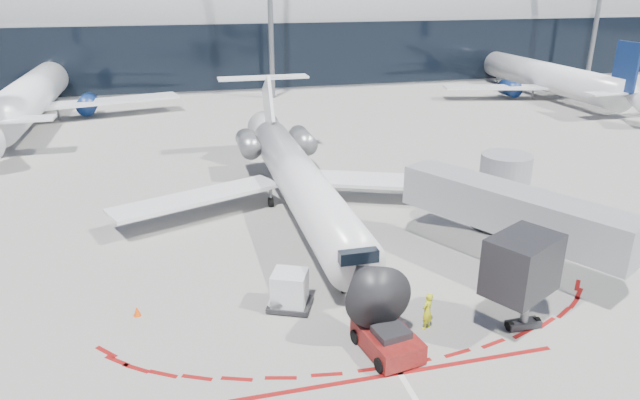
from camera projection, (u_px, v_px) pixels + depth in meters
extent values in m
plane|color=slate|center=(328.00, 252.00, 33.77)|extent=(260.00, 260.00, 0.00)
cube|color=silver|center=(319.00, 238.00, 35.58)|extent=(0.25, 40.00, 0.01)
cube|color=maroon|center=(400.00, 373.00, 23.37)|extent=(14.00, 0.25, 0.01)
cube|color=gray|center=(223.00, 48.00, 90.77)|extent=(150.00, 24.00, 10.00)
cylinder|color=gray|center=(221.00, 15.00, 88.97)|extent=(150.00, 24.00, 24.00)
cube|color=black|center=(231.00, 57.00, 79.87)|extent=(150.00, 0.20, 9.00)
cube|color=gray|center=(512.00, 210.00, 30.47)|extent=(8.22, 12.61, 2.30)
cube|color=black|center=(522.00, 265.00, 24.58)|extent=(3.86, 3.44, 2.60)
cylinder|color=slate|center=(526.00, 306.00, 25.99)|extent=(0.36, 0.36, 2.40)
cube|color=black|center=(523.00, 324.00, 26.34)|extent=(1.60, 0.60, 0.30)
cylinder|color=gray|center=(503.00, 190.00, 36.79)|extent=(3.20, 3.20, 4.80)
cylinder|color=black|center=(499.00, 221.00, 37.56)|extent=(4.00, 4.00, 0.50)
cylinder|color=slate|center=(270.00, 2.00, 73.84)|extent=(0.70, 0.70, 25.00)
cylinder|color=silver|center=(301.00, 183.00, 37.60)|extent=(2.95, 24.03, 2.95)
cone|color=black|center=(367.00, 281.00, 25.35)|extent=(2.95, 3.06, 2.95)
cone|color=silver|center=(267.00, 132.00, 50.25)|extent=(2.95, 3.93, 2.95)
cube|color=black|center=(355.00, 252.00, 26.71)|extent=(1.86, 1.53, 0.60)
cube|color=silver|center=(197.00, 197.00, 37.88)|extent=(11.70, 6.94, 0.34)
cube|color=silver|center=(388.00, 181.00, 40.99)|extent=(11.70, 6.94, 0.34)
cube|color=silver|center=(268.00, 105.00, 48.32)|extent=(0.27, 5.13, 5.22)
cube|color=silver|center=(263.00, 78.00, 49.68)|extent=(7.86, 1.75, 0.17)
cylinder|color=slate|center=(248.00, 144.00, 45.68)|extent=(1.64, 3.71, 1.64)
cylinder|color=slate|center=(303.00, 140.00, 46.71)|extent=(1.64, 3.71, 1.64)
cylinder|color=black|center=(344.00, 287.00, 29.32)|extent=(0.24, 0.61, 0.61)
cylinder|color=black|center=(271.00, 202.00, 40.49)|extent=(0.33, 0.70, 0.70)
cylinder|color=black|center=(316.00, 198.00, 41.24)|extent=(0.33, 0.70, 0.70)
cylinder|color=slate|center=(344.00, 282.00, 29.22)|extent=(0.20, 0.20, 1.20)
cube|color=#5B0D0F|center=(387.00, 340.00, 24.57)|extent=(2.49, 3.47, 0.89)
cube|color=black|center=(391.00, 332.00, 24.10)|extent=(1.57, 1.41, 0.35)
cylinder|color=slate|center=(363.00, 319.00, 26.51)|extent=(0.53, 2.56, 0.10)
cylinder|color=black|center=(380.00, 365.00, 23.37)|extent=(0.38, 0.67, 0.64)
cylinder|color=black|center=(419.00, 354.00, 24.08)|extent=(0.38, 0.67, 0.64)
cylinder|color=black|center=(356.00, 337.00, 25.23)|extent=(0.38, 0.67, 0.64)
cylinder|color=black|center=(393.00, 327.00, 25.94)|extent=(0.38, 0.67, 0.64)
imported|color=#EAF81A|center=(427.00, 311.00, 26.07)|extent=(0.80, 0.73, 1.85)
cube|color=black|center=(290.00, 304.00, 28.02)|extent=(2.57, 2.41, 0.22)
cube|color=silver|center=(290.00, 288.00, 27.68)|extent=(2.11, 2.06, 1.64)
cylinder|color=black|center=(271.00, 311.00, 27.56)|extent=(0.18, 0.23, 0.20)
cylinder|color=black|center=(304.00, 314.00, 27.31)|extent=(0.18, 0.23, 0.20)
cylinder|color=black|center=(277.00, 297.00, 28.78)|extent=(0.18, 0.23, 0.20)
cylinder|color=black|center=(309.00, 300.00, 28.53)|extent=(0.18, 0.23, 0.20)
cone|color=#F54905|center=(137.00, 311.00, 27.30)|extent=(0.36, 0.36, 0.49)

